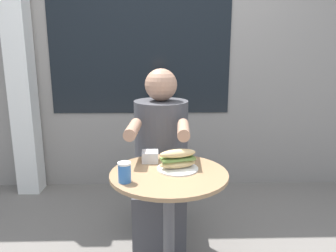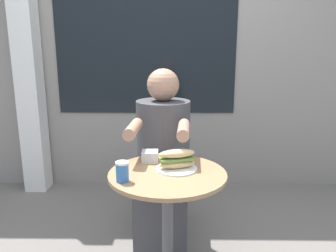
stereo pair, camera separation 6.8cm
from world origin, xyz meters
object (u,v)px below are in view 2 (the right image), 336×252
Objects in this scene: cafe_table at (168,209)px; drink_cup at (122,172)px; diner_chair at (165,157)px; sandwich_on_plate at (177,161)px; seated_diner at (163,172)px.

cafe_table is 7.38× the size of drink_cup.
diner_chair is at bearing 79.29° from drink_cup.
cafe_table is 3.34× the size of sandwich_on_plate.
seated_diner reaches higher than cafe_table.
sandwich_on_plate is at bearing 98.93° from diner_chair.
diner_chair is (-0.03, 0.84, 0.00)m from cafe_table.
seated_diner reaches higher than diner_chair.
drink_cup is (-0.26, -0.16, 0.00)m from sandwich_on_plate.
seated_diner is at bearing 94.43° from cafe_table.
sandwich_on_plate is at bearing 32.08° from drink_cup.
seated_diner is 5.63× the size of sandwich_on_plate.
drink_cup is at bearing -147.92° from sandwich_on_plate.
sandwich_on_plate reaches higher than cafe_table.
seated_diner is at bearing 92.13° from diner_chair.
seated_diner reaches higher than drink_cup.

